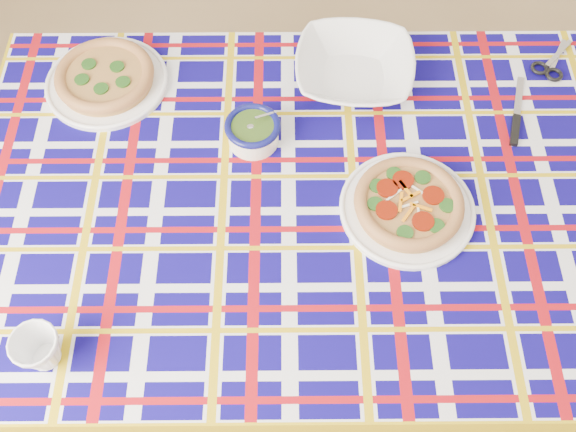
{
  "coord_description": "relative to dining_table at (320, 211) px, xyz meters",
  "views": [
    {
      "loc": [
        -0.65,
        -0.49,
        1.74
      ],
      "look_at": [
        -0.56,
        0.13,
        0.69
      ],
      "focal_mm": 40.0,
      "sensor_mm": 36.0,
      "label": 1
    }
  ],
  "objects": [
    {
      "name": "floor",
      "position": [
        0.49,
        -0.18,
        -0.6
      ],
      "size": [
        4.0,
        4.0,
        0.0
      ],
      "primitive_type": "plane",
      "color": "#94754C",
      "rests_on": "ground"
    },
    {
      "name": "tablecloth",
      "position": [
        -0.0,
        0.0,
        0.02
      ],
      "size": [
        1.55,
        1.09,
        0.09
      ],
      "primitive_type": null,
      "rotation": [
        0.0,
        0.0,
        -0.13
      ],
      "color": "#0C055C",
      "rests_on": "dining_table"
    },
    {
      "name": "kitchen_scissors",
      "position": [
        0.6,
        0.29,
        0.08
      ],
      "size": [
        0.17,
        0.17,
        0.01
      ],
      "primitive_type": null,
      "rotation": [
        0.0,
        0.0,
        0.82
      ],
      "color": "silver",
      "rests_on": "tablecloth"
    },
    {
      "name": "main_focaccia_plate",
      "position": [
        0.16,
        -0.06,
        0.09
      ],
      "size": [
        0.28,
        0.28,
        0.05
      ],
      "primitive_type": null,
      "rotation": [
        0.0,
        0.0,
        0.03
      ],
      "color": "#A8743B",
      "rests_on": "tablecloth"
    },
    {
      "name": "dining_table",
      "position": [
        0.0,
        0.0,
        0.0
      ],
      "size": [
        1.51,
        1.06,
        0.66
      ],
      "rotation": [
        0.0,
        0.0,
        -0.13
      ],
      "color": "brown",
      "rests_on": "floor"
    },
    {
      "name": "serving_bowl",
      "position": [
        0.12,
        0.29,
        0.1
      ],
      "size": [
        0.31,
        0.31,
        0.06
      ],
      "primitive_type": "imported",
      "rotation": [
        0.0,
        0.0,
        -0.23
      ],
      "color": "white",
      "rests_on": "tablecloth"
    },
    {
      "name": "pesto_bowl",
      "position": [
        -0.12,
        0.15,
        0.1
      ],
      "size": [
        0.13,
        0.13,
        0.07
      ],
      "primitive_type": null,
      "rotation": [
        0.0,
        0.0,
        -0.12
      ],
      "color": "#223A10",
      "rests_on": "tablecloth"
    },
    {
      "name": "mug",
      "position": [
        -0.52,
        -0.27,
        0.11
      ],
      "size": [
        0.09,
        0.09,
        0.08
      ],
      "primitive_type": "imported",
      "rotation": [
        0.0,
        0.0,
        0.03
      ],
      "color": "white",
      "rests_on": "tablecloth"
    },
    {
      "name": "table_knife",
      "position": [
        0.47,
        0.18,
        0.07
      ],
      "size": [
        0.1,
        0.2,
        0.01
      ],
      "primitive_type": null,
      "rotation": [
        0.0,
        0.0,
        1.17
      ],
      "color": "silver",
      "rests_on": "tablecloth"
    },
    {
      "name": "second_focaccia_plate",
      "position": [
        -0.42,
        0.35,
        0.09
      ],
      "size": [
        0.31,
        0.31,
        0.05
      ],
      "primitive_type": null,
      "rotation": [
        0.0,
        0.0,
        -0.12
      ],
      "color": "#A8743B",
      "rests_on": "tablecloth"
    }
  ]
}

